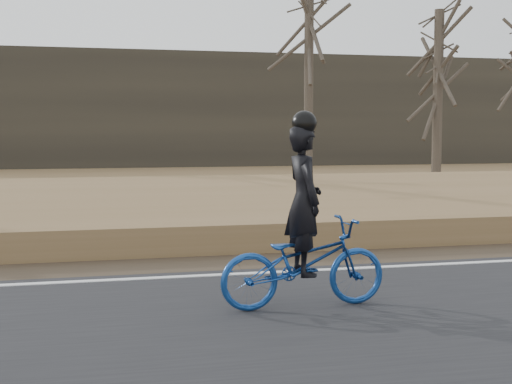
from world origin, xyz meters
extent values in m
plane|color=olive|center=(0.00, 0.00, 0.00)|extent=(120.00, 120.00, 0.00)
cube|color=black|center=(0.00, -2.50, 0.03)|extent=(120.00, 6.00, 0.06)
cube|color=silver|center=(0.00, 0.20, 0.07)|extent=(120.00, 0.12, 0.01)
cube|color=#473A2B|center=(0.00, 1.20, 0.02)|extent=(120.00, 1.60, 0.04)
cube|color=olive|center=(0.00, 4.20, 0.22)|extent=(120.00, 5.00, 0.44)
cube|color=slate|center=(0.00, 8.00, 0.23)|extent=(120.00, 3.00, 0.45)
cube|color=black|center=(0.00, 8.00, 0.52)|extent=(120.00, 2.40, 0.14)
cube|color=brown|center=(0.00, 7.28, 0.67)|extent=(120.00, 0.07, 0.15)
cube|color=brown|center=(0.00, 8.72, 0.67)|extent=(120.00, 0.07, 0.15)
cube|color=#383328|center=(0.00, 30.00, 3.00)|extent=(120.00, 4.00, 6.00)
imported|color=navy|center=(2.49, -1.64, 0.53)|extent=(1.82, 0.69, 0.94)
imported|color=black|center=(2.49, -1.64, 1.19)|extent=(0.40, 0.58, 1.57)
sphere|color=black|center=(2.49, -1.64, 2.00)|extent=(0.26, 0.26, 0.26)
cylinder|color=#4F463A|center=(8.82, 18.06, 4.34)|extent=(0.36, 0.36, 8.68)
cylinder|color=#4F463A|center=(12.88, 15.26, 3.14)|extent=(0.36, 0.36, 6.28)
camera|label=1|loc=(0.27, -8.71, 1.93)|focal=50.00mm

